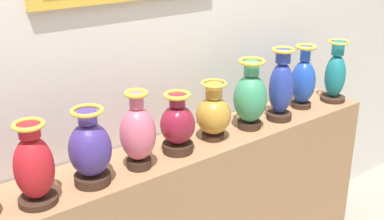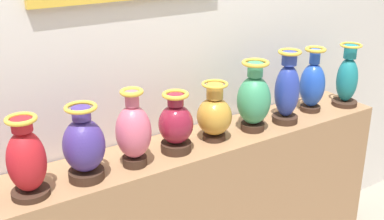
# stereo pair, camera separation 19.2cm
# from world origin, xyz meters

# --- Properties ---
(back_wall) EXTENTS (4.93, 0.14, 2.68)m
(back_wall) POSITION_xyz_m (-0.00, 0.24, 1.35)
(back_wall) COLOR silver
(back_wall) RESTS_ON ground_plane
(vase_crimson) EXTENTS (0.15, 0.15, 0.35)m
(vase_crimson) POSITION_xyz_m (-0.82, -0.06, 1.08)
(vase_crimson) COLOR #382319
(vase_crimson) RESTS_ON display_shelf
(vase_indigo) EXTENTS (0.18, 0.18, 0.34)m
(vase_indigo) POSITION_xyz_m (-0.58, -0.05, 1.08)
(vase_indigo) COLOR #382319
(vase_indigo) RESTS_ON display_shelf
(vase_rose) EXTENTS (0.16, 0.16, 0.36)m
(vase_rose) POSITION_xyz_m (-0.35, -0.06, 1.09)
(vase_rose) COLOR #382319
(vase_rose) RESTS_ON display_shelf
(vase_burgundy) EXTENTS (0.17, 0.17, 0.30)m
(vase_burgundy) POSITION_xyz_m (-0.12, -0.04, 1.06)
(vase_burgundy) COLOR #382319
(vase_burgundy) RESTS_ON display_shelf
(vase_ochre) EXTENTS (0.18, 0.18, 0.30)m
(vase_ochre) POSITION_xyz_m (0.12, -0.03, 1.06)
(vase_ochre) COLOR #382319
(vase_ochre) RESTS_ON display_shelf
(vase_jade) EXTENTS (0.18, 0.18, 0.38)m
(vase_jade) POSITION_xyz_m (0.36, -0.04, 1.10)
(vase_jade) COLOR #382319
(vase_jade) RESTS_ON display_shelf
(vase_cobalt) EXTENTS (0.14, 0.14, 0.41)m
(vase_cobalt) POSITION_xyz_m (0.58, -0.06, 1.11)
(vase_cobalt) COLOR #382319
(vase_cobalt) RESTS_ON display_shelf
(vase_sapphire) EXTENTS (0.15, 0.15, 0.38)m
(vase_sapphire) POSITION_xyz_m (0.83, -0.01, 1.09)
(vase_sapphire) COLOR #382319
(vase_sapphire) RESTS_ON display_shelf
(vase_teal) EXTENTS (0.15, 0.15, 0.38)m
(vase_teal) POSITION_xyz_m (1.07, -0.06, 1.09)
(vase_teal) COLOR #382319
(vase_teal) RESTS_ON display_shelf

